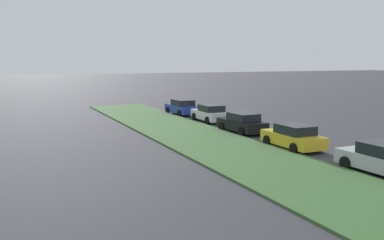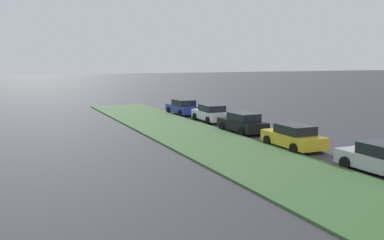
% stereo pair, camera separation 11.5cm
% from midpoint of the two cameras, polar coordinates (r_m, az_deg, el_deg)
% --- Properties ---
extents(grass_median, '(60.00, 6.00, 0.12)m').
position_cam_midpoint_polar(grass_median, '(22.76, 8.82, -5.48)').
color(grass_median, '#3D6633').
rests_on(grass_median, ground).
extents(parked_car_silver, '(4.35, 2.12, 1.47)m').
position_cam_midpoint_polar(parked_car_silver, '(22.12, 23.68, -4.72)').
color(parked_car_silver, '#B2B5BA').
rests_on(parked_car_silver, ground).
extents(parked_car_yellow, '(4.31, 2.04, 1.47)m').
position_cam_midpoint_polar(parked_car_yellow, '(26.66, 13.05, -2.17)').
color(parked_car_yellow, gold).
rests_on(parked_car_yellow, ground).
extents(parked_car_black, '(4.37, 2.16, 1.47)m').
position_cam_midpoint_polar(parked_car_black, '(31.79, 6.50, -0.39)').
color(parked_car_black, black).
rests_on(parked_car_black, ground).
extents(parked_car_white, '(4.31, 2.04, 1.47)m').
position_cam_midpoint_polar(parked_car_white, '(37.19, 2.36, 0.88)').
color(parked_car_white, silver).
rests_on(parked_car_white, ground).
extents(parked_car_blue, '(4.39, 2.19, 1.47)m').
position_cam_midpoint_polar(parked_car_blue, '(41.92, -1.38, 1.69)').
color(parked_car_blue, '#23389E').
rests_on(parked_car_blue, ground).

